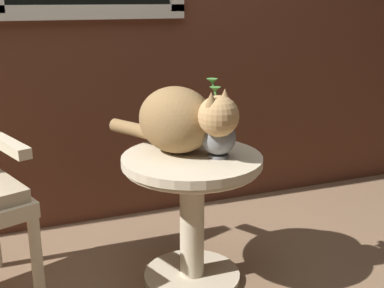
{
  "coord_description": "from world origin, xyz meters",
  "views": [
    {
      "loc": [
        -0.43,
        -1.64,
        1.18
      ],
      "look_at": [
        0.25,
        0.11,
        0.61
      ],
      "focal_mm": 45.76,
      "sensor_mm": 36.0,
      "label": 1
    }
  ],
  "objects": [
    {
      "name": "cat",
      "position": [
        0.22,
        0.17,
        0.71
      ],
      "size": [
        0.41,
        0.6,
        0.28
      ],
      "color": "olive",
      "rests_on": "wicker_side_table"
    },
    {
      "name": "pewter_vase_with_ivy",
      "position": [
        0.34,
        0.06,
        0.66
      ],
      "size": [
        0.14,
        0.14,
        0.31
      ],
      "color": "slate",
      "rests_on": "wicker_side_table"
    },
    {
      "name": "wicker_side_table",
      "position": [
        0.25,
        0.11,
        0.4
      ],
      "size": [
        0.57,
        0.57,
        0.56
      ],
      "color": "beige",
      "rests_on": "ground_plane"
    }
  ]
}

